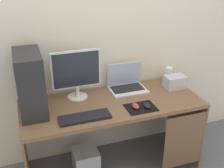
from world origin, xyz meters
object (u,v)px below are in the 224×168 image
at_px(speaker, 169,74).
at_px(projector, 175,82).
at_px(keyboard, 85,117).
at_px(mouse_left, 136,106).
at_px(monitor, 76,74).
at_px(laptop, 127,84).
at_px(mouse_right, 147,106).
at_px(subwoofer, 86,161).
at_px(pc_tower, 30,83).

xyz_separation_m(speaker, projector, (-0.02, -0.16, -0.01)).
height_order(keyboard, mouse_left, mouse_left).
distance_m(monitor, keyboard, 0.44).
distance_m(laptop, projector, 0.48).
xyz_separation_m(keyboard, mouse_right, (0.55, -0.01, 0.01)).
distance_m(monitor, laptop, 0.53).
bearing_deg(mouse_right, monitor, 143.98).
bearing_deg(subwoofer, projector, 4.01).
bearing_deg(keyboard, subwoofer, 79.94).
relative_size(laptop, speaker, 2.33).
height_order(projector, keyboard, projector).
height_order(projector, mouse_left, projector).
relative_size(mouse_left, mouse_right, 1.00).
xyz_separation_m(pc_tower, monitor, (0.40, 0.12, -0.02)).
relative_size(speaker, mouse_right, 1.56).
xyz_separation_m(pc_tower, subwoofer, (0.41, -0.05, -0.87)).
xyz_separation_m(speaker, mouse_right, (-0.45, -0.44, -0.05)).
xyz_separation_m(monitor, mouse_left, (0.43, -0.35, -0.22)).
xyz_separation_m(mouse_left, subwoofer, (-0.42, 0.19, -0.63)).
bearing_deg(monitor, laptop, 3.13).
bearing_deg(speaker, subwoofer, -166.82).
relative_size(monitor, projector, 2.27).
distance_m(laptop, keyboard, 0.66).
bearing_deg(laptop, mouse_right, -86.46).
bearing_deg(speaker, mouse_left, -143.07).
xyz_separation_m(projector, subwoofer, (-0.95, -0.07, -0.67)).
bearing_deg(keyboard, pc_tower, 146.13).
xyz_separation_m(laptop, speaker, (0.48, 0.03, 0.02)).
height_order(speaker, mouse_left, speaker).
distance_m(pc_tower, mouse_left, 0.90).
xyz_separation_m(projector, keyboard, (-0.98, -0.27, -0.05)).
xyz_separation_m(monitor, subwoofer, (0.01, -0.17, -0.85)).
distance_m(keyboard, mouse_right, 0.55).
bearing_deg(pc_tower, keyboard, -33.87).
bearing_deg(pc_tower, subwoofer, -6.50).
bearing_deg(pc_tower, laptop, 9.37).
distance_m(laptop, mouse_right, 0.41).
bearing_deg(mouse_right, keyboard, 179.48).
bearing_deg(laptop, speaker, 3.63).
relative_size(laptop, mouse_left, 3.63).
xyz_separation_m(pc_tower, projector, (1.36, 0.02, -0.20)).
distance_m(monitor, projector, 0.98).
bearing_deg(keyboard, mouse_left, 2.52).
distance_m(pc_tower, monitor, 0.42).
xyz_separation_m(laptop, mouse_right, (0.03, -0.41, -0.03)).
relative_size(monitor, mouse_right, 4.73).
bearing_deg(mouse_right, laptop, 93.54).
height_order(pc_tower, mouse_right, pc_tower).
bearing_deg(subwoofer, speaker, 13.18).
bearing_deg(mouse_left, keyboard, -177.48).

